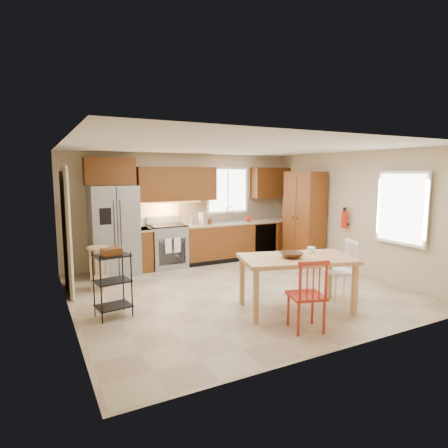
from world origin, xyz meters
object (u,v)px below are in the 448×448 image
range_stove (168,247)px  table_jar (311,252)px  refrigerator (114,231)px  chair_white (341,270)px  chair_red (306,294)px  bar_stool (99,268)px  pantry (304,217)px  table_bowl (291,258)px  utility_cart (113,285)px  fire_extinguisher (344,220)px  soap_bottle (249,218)px  dining_table (296,284)px

range_stove → table_jar: (1.23, -3.28, 0.39)m
refrigerator → chair_white: size_ratio=1.88×
chair_red → bar_stool: 3.74m
pantry → table_bowl: (-2.22, -2.40, -0.23)m
table_jar → utility_cart: bearing=162.8°
range_stove → table_bowl: (0.76, -3.39, 0.36)m
pantry → chair_white: pantry is taller
pantry → fire_extinguisher: bearing=-79.2°
fire_extinguisher → table_jar: 2.33m
pantry → utility_cart: bearing=-163.1°
bar_stool → utility_cart: bearing=-76.2°
range_stove → soap_bottle: soap_bottle is taller
soap_bottle → fire_extinguisher: bearing=-59.5°
utility_cart → range_stove: bearing=47.0°
range_stove → utility_cart: bearing=-124.6°
table_bowl → table_jar: table_jar is taller
dining_table → range_stove: bearing=120.3°
pantry → utility_cart: size_ratio=2.19×
soap_bottle → utility_cart: (-3.68, -2.31, -0.52)m
chair_red → table_jar: size_ratio=6.50×
refrigerator → bar_stool: (-0.46, -0.90, -0.52)m
range_stove → chair_red: chair_red is taller
refrigerator → utility_cart: bearing=-102.1°
utility_cart → table_jar: bearing=-25.6°
chair_white → table_jar: bearing=100.8°
refrigerator → bar_stool: size_ratio=2.34×
fire_extinguisher → dining_table: size_ratio=0.22×
chair_red → table_jar: bearing=62.6°
fire_extinguisher → bar_stool: size_ratio=0.46×
soap_bottle → chair_red: bearing=-110.9°
dining_table → chair_red: 0.74m
pantry → table_jar: 2.90m
soap_bottle → table_bowl: (-1.27, -3.30, -0.18)m
range_stove → fire_extinguisher: size_ratio=2.56×
chair_red → chair_white: bearing=44.2°
chair_white → table_bowl: bearing=108.7°
refrigerator → soap_bottle: refrigerator is taller
range_stove → table_jar: size_ratio=6.17×
refrigerator → fire_extinguisher: size_ratio=5.06×
range_stove → soap_bottle: 2.10m
pantry → chair_red: pantry is taller
soap_bottle → chair_red: (-1.51, -3.95, -0.51)m
range_stove → bar_stool: 1.88m
utility_cart → bar_stool: bearing=80.1°
range_stove → bar_stool: (-1.61, -0.96, -0.07)m
fire_extinguisher → table_bowl: (-2.42, -1.35, -0.28)m
dining_table → table_bowl: 0.43m
range_stove → pantry: 3.19m
table_bowl → utility_cart: 2.63m
fire_extinguisher → chair_white: fire_extinguisher is taller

